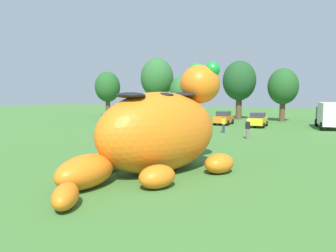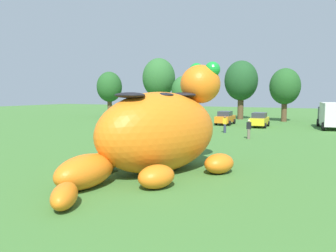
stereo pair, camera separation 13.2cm
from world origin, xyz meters
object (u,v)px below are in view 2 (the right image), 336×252
car_blue (197,117)px  box_truck (331,115)px  spectator_mid_field (225,124)px  spectator_by_cars (103,125)px  car_red (167,116)px  car_yellow (259,120)px  spectator_near_inflatable (249,129)px  giant_inflatable_creature (159,131)px  car_orange (225,118)px

car_blue → box_truck: 15.82m
spectator_mid_field → spectator_by_cars: bearing=-150.5°
car_red → spectator_mid_field: size_ratio=2.42×
car_yellow → spectator_near_inflatable: size_ratio=2.41×
giant_inflatable_creature → car_blue: size_ratio=2.72×
car_orange → car_yellow: bearing=-15.2°
spectator_near_inflatable → spectator_by_cars: same height
giant_inflatable_creature → car_blue: bearing=106.8°
spectator_mid_field → car_blue: bearing=126.9°
car_blue → car_orange: size_ratio=1.02×
spectator_mid_field → box_truck: bearing=42.3°
car_red → car_blue: 4.13m
car_blue → spectator_by_cars: size_ratio=2.47×
car_yellow → spectator_by_cars: 18.37m
car_red → car_orange: size_ratio=1.00×
car_orange → box_truck: size_ratio=0.62×
giant_inflatable_creature → car_red: giant_inflatable_creature is taller
car_yellow → spectator_by_cars: (-12.70, -13.28, -0.01)m
car_orange → box_truck: box_truck is taller
box_truck → spectator_by_cars: 25.14m
giant_inflatable_creature → car_yellow: (0.48, 24.76, -1.23)m
car_red → spectator_by_cars: 13.59m
car_blue → spectator_by_cars: bearing=-107.6°
giant_inflatable_creature → spectator_by_cars: 16.81m
spectator_near_inflatable → spectator_by_cars: bearing=-169.4°
giant_inflatable_creature → box_truck: (8.07, 26.30, -0.49)m
box_truck → spectator_mid_field: 13.12m
spectator_near_inflatable → giant_inflatable_creature: bearing=-96.2°
car_orange → spectator_by_cars: car_orange is taller
car_blue → car_yellow: same height
box_truck → spectator_near_inflatable: 13.92m
giant_inflatable_creature → spectator_mid_field: 17.59m
box_truck → spectator_near_inflatable: size_ratio=3.87×
giant_inflatable_creature → car_red: (-11.82, 25.05, -1.23)m
car_blue → spectator_near_inflatable: car_blue is taller
car_yellow → car_orange: bearing=164.8°
car_blue → spectator_by_cars: 14.82m
spectator_mid_field → spectator_by_cars: (-10.60, -6.00, 0.00)m
spectator_near_inflatable → box_truck: bearing=61.9°
spectator_by_cars → car_orange: bearing=60.5°
car_orange → spectator_by_cars: (-8.21, -14.50, -0.01)m
car_blue → spectator_by_cars: (-4.49, -14.13, -0.01)m
car_red → spectator_near_inflatable: 17.29m
car_yellow → spectator_by_cars: car_yellow is taller
giant_inflatable_creature → box_truck: bearing=72.9°
box_truck → car_red: bearing=-176.4°
car_orange → car_yellow: 4.65m
car_red → car_yellow: size_ratio=1.00×
car_blue → spectator_mid_field: 10.17m
car_red → spectator_by_cars: bearing=-91.7°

